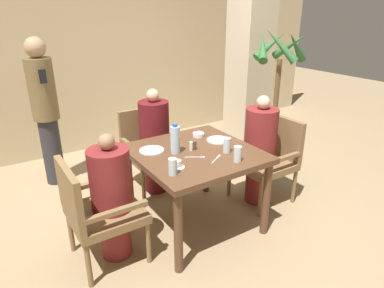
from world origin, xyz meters
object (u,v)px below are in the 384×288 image
Objects in this scene: diner_in_left_chair at (112,196)px; glass_tall_far at (227,145)px; diner_in_far_chair at (155,141)px; glass_tall_mid at (173,167)px; chair_left_side at (95,209)px; potted_palm at (273,128)px; standing_host at (45,109)px; plate_main_left at (218,140)px; glass_tall_near at (238,154)px; chair_far_side at (149,146)px; chair_right_side at (269,156)px; plate_main_right at (152,150)px; water_bottle at (175,139)px; bowl_small at (198,135)px; diner_in_right_chair at (260,150)px; teacup_with_saucer at (177,165)px.

diner_in_left_chair reaches higher than glass_tall_far.
diner_in_far_chair reaches higher than glass_tall_mid.
diner_in_left_chair reaches higher than chair_left_side.
potted_palm reaches higher than diner_in_left_chair.
diner_in_far_chair is at bearing -42.34° from standing_host.
diner_in_far_chair is 0.78m from plate_main_left.
plate_main_left is 1.66× the size of glass_tall_near.
chair_far_side is (0.92, 0.93, 0.00)m from chair_left_side.
glass_tall_near is at bearing -18.48° from chair_left_side.
chair_right_side reaches higher than plate_main_right.
diner_in_far_chair is 1.26m from standing_host.
glass_tall_far is at bearing -9.63° from diner_in_left_chair.
diner_in_left_chair is at bearing -85.65° from standing_host.
potted_palm reaches higher than standing_host.
chair_left_side is 0.82× the size of diner_in_left_chair.
standing_host is 6.23× the size of water_bottle.
diner_in_far_chair is 1.22m from chair_right_side.
diner_in_far_chair is at bearing 114.39° from bowl_small.
diner_in_right_chair is at bearing -11.33° from plate_main_left.
diner_in_far_chair is 0.66× the size of potted_palm.
teacup_with_saucer is 0.91× the size of glass_tall_mid.
chair_right_side is at bearing -3.42° from water_bottle.
chair_right_side is 3.31× the size of water_bottle.
chair_left_side is 0.53× the size of standing_host.
glass_tall_far is at bearing -163.36° from diner_in_right_chair.
bowl_small is 0.84m from glass_tall_mid.
glass_tall_near is (0.33, -0.43, -0.06)m from water_bottle.
potted_palm is 1.74m from water_bottle.
bowl_small is at bearing -49.49° from standing_host.
plate_main_left is 1.66× the size of glass_tall_mid.
plate_main_right is at bearing -118.92° from diner_in_far_chair.
chair_far_side is at bearing 45.13° from chair_left_side.
glass_tall_near is (1.09, -0.37, 0.33)m from chair_left_side.
diner_in_left_chair is 1.22× the size of chair_right_side.
potted_palm is at bearing 14.83° from water_bottle.
glass_tall_mid is (-1.87, -0.78, 0.28)m from potted_palm.
chair_far_side is 0.96m from water_bottle.
chair_left_side is 4.03× the size of plate_main_right.
standing_host reaches higher than water_bottle.
bowl_small reaches higher than plate_main_right.
standing_host is 12.54× the size of glass_tall_far.
water_bottle is at bearing -176.76° from plate_main_left.
chair_left_side is at bearing -139.57° from diner_in_far_chair.
glass_tall_far is at bearing -8.46° from chair_left_side.
water_bottle is 2.01× the size of glass_tall_mid.
glass_tall_far reaches higher than plate_main_right.
diner_in_right_chair reaches higher than chair_left_side.
potted_palm is 1.84m from plate_main_right.
standing_host reaches higher than plate_main_left.
potted_palm is 8.01× the size of plate_main_right.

